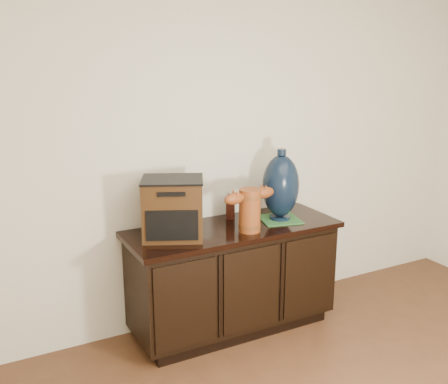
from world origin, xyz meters
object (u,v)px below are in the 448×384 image
spray_can (230,206)px  sideboard (233,277)px  lamp_base (281,186)px  terracotta_vessel (250,208)px  tv_radio (173,208)px

spray_can → sideboard: bearing=-112.6°
lamp_base → spray_can: 0.38m
terracotta_vessel → tv_radio: tv_radio is taller
sideboard → spray_can: size_ratio=7.69×
sideboard → tv_radio: bearing=179.6°
sideboard → spray_can: bearing=67.4°
terracotta_vessel → spray_can: terracotta_vessel is taller
terracotta_vessel → spray_can: size_ratio=2.13×
tv_radio → sideboard: bearing=24.5°
sideboard → terracotta_vessel: bearing=-67.1°
tv_radio → spray_can: 0.54m
terracotta_vessel → tv_radio: (-0.48, 0.13, 0.03)m
tv_radio → spray_can: tv_radio is taller
spray_can → lamp_base: bearing=-33.0°
sideboard → terracotta_vessel: size_ratio=3.61×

